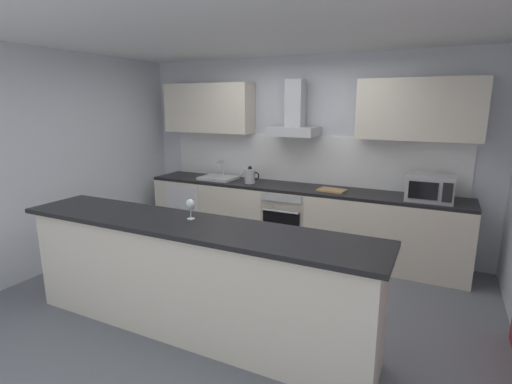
{
  "coord_description": "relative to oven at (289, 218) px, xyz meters",
  "views": [
    {
      "loc": [
        1.73,
        -3.26,
        1.98
      ],
      "look_at": [
        -0.04,
        0.36,
        1.05
      ],
      "focal_mm": 27.06,
      "sensor_mm": 36.0,
      "label": 1
    }
  ],
  "objects": [
    {
      "name": "ground",
      "position": [
        0.07,
        -1.44,
        -0.47
      ],
      "size": [
        5.86,
        4.57,
        0.02
      ],
      "primitive_type": "cube",
      "color": "slate"
    },
    {
      "name": "ceiling",
      "position": [
        0.07,
        -1.44,
        2.15
      ],
      "size": [
        5.86,
        4.57,
        0.02
      ],
      "primitive_type": "cube",
      "color": "white"
    },
    {
      "name": "wall_back",
      "position": [
        0.07,
        0.41,
        0.84
      ],
      "size": [
        5.86,
        0.12,
        2.6
      ],
      "primitive_type": "cube",
      "color": "silver",
      "rests_on": "ground"
    },
    {
      "name": "wall_left",
      "position": [
        -2.42,
        -1.44,
        0.84
      ],
      "size": [
        0.12,
        4.57,
        2.6
      ],
      "primitive_type": "cube",
      "color": "silver",
      "rests_on": "ground"
    },
    {
      "name": "backsplash_tile",
      "position": [
        0.07,
        0.33,
        0.77
      ],
      "size": [
        4.13,
        0.02,
        0.66
      ],
      "primitive_type": "cube",
      "color": "white"
    },
    {
      "name": "counter_back",
      "position": [
        0.07,
        0.03,
        -0.01
      ],
      "size": [
        4.28,
        0.6,
        0.9
      ],
      "color": "beige",
      "rests_on": "ground"
    },
    {
      "name": "counter_island",
      "position": [
        -0.06,
        -2.18,
        0.05
      ],
      "size": [
        3.3,
        0.64,
        1.0
      ],
      "color": "beige",
      "rests_on": "ground"
    },
    {
      "name": "upper_cabinets",
      "position": [
        0.07,
        0.18,
        1.45
      ],
      "size": [
        4.22,
        0.32,
        0.7
      ],
      "color": "beige"
    },
    {
      "name": "oven",
      "position": [
        0.0,
        0.0,
        0.0
      ],
      "size": [
        0.6,
        0.62,
        0.8
      ],
      "color": "slate",
      "rests_on": "ground"
    },
    {
      "name": "refrigerator",
      "position": [
        -1.57,
        -0.0,
        -0.03
      ],
      "size": [
        0.58,
        0.6,
        0.85
      ],
      "color": "white",
      "rests_on": "ground"
    },
    {
      "name": "microwave",
      "position": [
        1.7,
        -0.03,
        0.59
      ],
      "size": [
        0.5,
        0.38,
        0.3
      ],
      "color": "#B7BABC",
      "rests_on": "counter_back"
    },
    {
      "name": "sink",
      "position": [
        -1.11,
        0.01,
        0.47
      ],
      "size": [
        0.5,
        0.4,
        0.26
      ],
      "color": "silver",
      "rests_on": "counter_back"
    },
    {
      "name": "kettle",
      "position": [
        -0.57,
        -0.03,
        0.55
      ],
      "size": [
        0.29,
        0.15,
        0.24
      ],
      "color": "#B7BABC",
      "rests_on": "counter_back"
    },
    {
      "name": "range_hood",
      "position": [
        -0.0,
        0.13,
        1.33
      ],
      "size": [
        0.62,
        0.45,
        0.72
      ],
      "color": "#B7BABC"
    },
    {
      "name": "wine_glass",
      "position": [
        -0.1,
        -2.08,
        0.67
      ],
      "size": [
        0.08,
        0.08,
        0.18
      ],
      "color": "silver",
      "rests_on": "counter_island"
    },
    {
      "name": "chopping_board",
      "position": [
        0.58,
        -0.02,
        0.45
      ],
      "size": [
        0.37,
        0.26,
        0.02
      ],
      "primitive_type": "cube",
      "rotation": [
        0.0,
        0.0,
        -0.14
      ],
      "color": "tan",
      "rests_on": "counter_back"
    }
  ]
}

